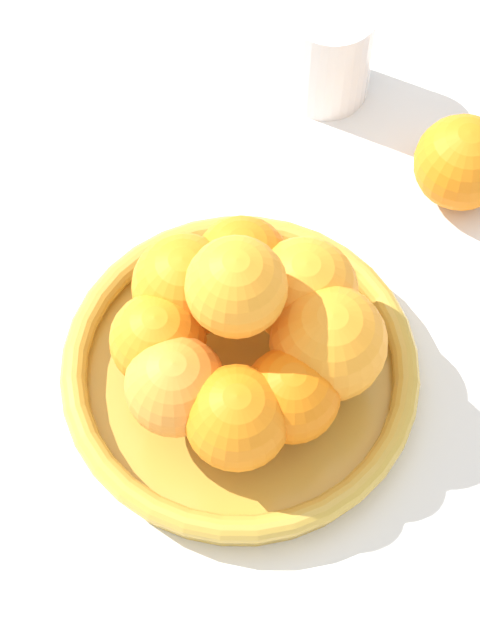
% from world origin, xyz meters
% --- Properties ---
extents(ground_plane, '(4.00, 4.00, 0.00)m').
position_xyz_m(ground_plane, '(0.00, 0.00, 0.00)').
color(ground_plane, white).
extents(fruit_bowl, '(0.25, 0.25, 0.03)m').
position_xyz_m(fruit_bowl, '(0.00, 0.00, 0.02)').
color(fruit_bowl, gold).
rests_on(fruit_bowl, ground_plane).
extents(orange_pile, '(0.18, 0.18, 0.12)m').
position_xyz_m(orange_pile, '(0.00, -0.00, 0.07)').
color(orange_pile, orange).
rests_on(orange_pile, fruit_bowl).
extents(stray_orange, '(0.07, 0.07, 0.07)m').
position_xyz_m(stray_orange, '(0.11, -0.21, 0.04)').
color(stray_orange, orange).
rests_on(stray_orange, ground_plane).
extents(drinking_glass, '(0.07, 0.07, 0.09)m').
position_xyz_m(drinking_glass, '(0.24, -0.15, 0.04)').
color(drinking_glass, white).
rests_on(drinking_glass, ground_plane).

